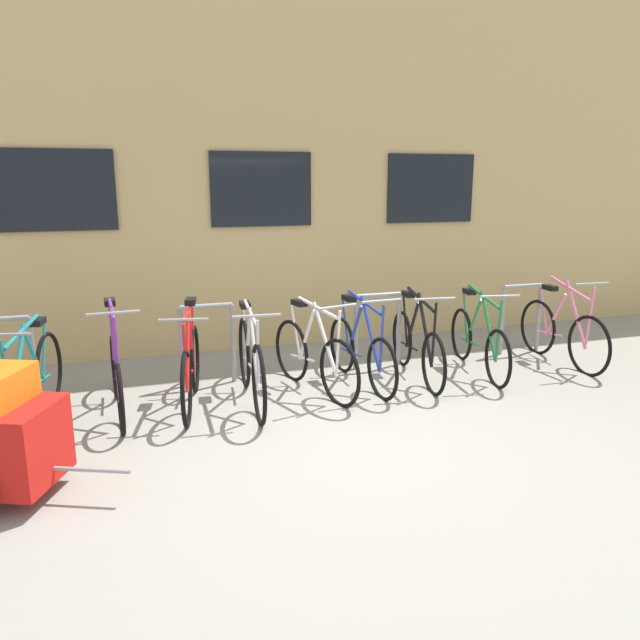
{
  "coord_description": "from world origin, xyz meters",
  "views": [
    {
      "loc": [
        -1.77,
        -4.48,
        2.18
      ],
      "look_at": [
        0.25,
        1.6,
        0.7
      ],
      "focal_mm": 34.04,
      "sensor_mm": 36.0,
      "label": 1
    }
  ],
  "objects_px": {
    "bicycle_black": "(417,345)",
    "bicycle_white": "(314,357)",
    "bicycle_pink": "(562,332)",
    "bicycle_silver": "(251,363)",
    "bicycle_purple": "(116,374)",
    "bicycle_blue": "(361,351)",
    "bicycle_green": "(478,341)",
    "bicycle_red": "(191,368)",
    "bicycle_teal": "(30,383)"
  },
  "relations": [
    {
      "from": "bicycle_black",
      "to": "bicycle_white",
      "type": "bearing_deg",
      "value": -176.65
    },
    {
      "from": "bicycle_pink",
      "to": "bicycle_silver",
      "type": "distance_m",
      "value": 3.87
    },
    {
      "from": "bicycle_purple",
      "to": "bicycle_blue",
      "type": "distance_m",
      "value": 2.53
    },
    {
      "from": "bicycle_pink",
      "to": "bicycle_black",
      "type": "relative_size",
      "value": 0.96
    },
    {
      "from": "bicycle_green",
      "to": "bicycle_black",
      "type": "bearing_deg",
      "value": 178.97
    },
    {
      "from": "bicycle_silver",
      "to": "bicycle_red",
      "type": "bearing_deg",
      "value": 172.26
    },
    {
      "from": "bicycle_silver",
      "to": "bicycle_white",
      "type": "height_order",
      "value": "bicycle_silver"
    },
    {
      "from": "bicycle_teal",
      "to": "bicycle_black",
      "type": "bearing_deg",
      "value": 2.02
    },
    {
      "from": "bicycle_teal",
      "to": "bicycle_green",
      "type": "xyz_separation_m",
      "value": [
        4.73,
        0.12,
        -0.03
      ]
    },
    {
      "from": "bicycle_teal",
      "to": "bicycle_green",
      "type": "relative_size",
      "value": 1.05
    },
    {
      "from": "bicycle_purple",
      "to": "bicycle_white",
      "type": "xyz_separation_m",
      "value": [
        1.97,
        -0.03,
        -0.0
      ]
    },
    {
      "from": "bicycle_pink",
      "to": "bicycle_white",
      "type": "height_order",
      "value": "bicycle_pink"
    },
    {
      "from": "bicycle_red",
      "to": "bicycle_silver",
      "type": "bearing_deg",
      "value": -7.74
    },
    {
      "from": "bicycle_pink",
      "to": "bicycle_silver",
      "type": "relative_size",
      "value": 0.9
    },
    {
      "from": "bicycle_teal",
      "to": "bicycle_blue",
      "type": "relative_size",
      "value": 1.09
    },
    {
      "from": "bicycle_pink",
      "to": "bicycle_green",
      "type": "relative_size",
      "value": 0.97
    },
    {
      "from": "bicycle_purple",
      "to": "bicycle_red",
      "type": "relative_size",
      "value": 1.02
    },
    {
      "from": "bicycle_blue",
      "to": "bicycle_white",
      "type": "bearing_deg",
      "value": -171.74
    },
    {
      "from": "bicycle_silver",
      "to": "bicycle_green",
      "type": "height_order",
      "value": "bicycle_silver"
    },
    {
      "from": "bicycle_teal",
      "to": "bicycle_blue",
      "type": "xyz_separation_m",
      "value": [
        3.27,
        0.15,
        -0.03
      ]
    },
    {
      "from": "bicycle_purple",
      "to": "bicycle_red",
      "type": "distance_m",
      "value": 0.7
    },
    {
      "from": "bicycle_silver",
      "to": "bicycle_green",
      "type": "relative_size",
      "value": 1.08
    },
    {
      "from": "bicycle_pink",
      "to": "bicycle_purple",
      "type": "distance_m",
      "value": 5.14
    },
    {
      "from": "bicycle_green",
      "to": "bicycle_black",
      "type": "distance_m",
      "value": 0.79
    },
    {
      "from": "bicycle_teal",
      "to": "bicycle_green",
      "type": "height_order",
      "value": "bicycle_green"
    },
    {
      "from": "bicycle_white",
      "to": "bicycle_teal",
      "type": "bearing_deg",
      "value": -178.59
    },
    {
      "from": "bicycle_silver",
      "to": "bicycle_red",
      "type": "height_order",
      "value": "bicycle_red"
    },
    {
      "from": "bicycle_blue",
      "to": "bicycle_purple",
      "type": "bearing_deg",
      "value": -178.72
    },
    {
      "from": "bicycle_pink",
      "to": "bicycle_purple",
      "type": "height_order",
      "value": "bicycle_purple"
    },
    {
      "from": "bicycle_teal",
      "to": "bicycle_red",
      "type": "height_order",
      "value": "bicycle_red"
    },
    {
      "from": "bicycle_pink",
      "to": "bicycle_teal",
      "type": "distance_m",
      "value": 5.88
    },
    {
      "from": "bicycle_blue",
      "to": "bicycle_silver",
      "type": "bearing_deg",
      "value": -171.97
    },
    {
      "from": "bicycle_silver",
      "to": "bicycle_blue",
      "type": "xyz_separation_m",
      "value": [
        1.26,
        0.18,
        -0.04
      ]
    },
    {
      "from": "bicycle_green",
      "to": "bicycle_silver",
      "type": "bearing_deg",
      "value": -176.77
    },
    {
      "from": "bicycle_purple",
      "to": "bicycle_teal",
      "type": "height_order",
      "value": "bicycle_purple"
    },
    {
      "from": "bicycle_purple",
      "to": "bicycle_silver",
      "type": "xyz_separation_m",
      "value": [
        1.28,
        -0.12,
        0.02
      ]
    },
    {
      "from": "bicycle_blue",
      "to": "bicycle_red",
      "type": "xyz_separation_m",
      "value": [
        -1.84,
        -0.1,
        0.02
      ]
    },
    {
      "from": "bicycle_blue",
      "to": "bicycle_black",
      "type": "bearing_deg",
      "value": -0.8
    },
    {
      "from": "bicycle_black",
      "to": "bicycle_red",
      "type": "height_order",
      "value": "bicycle_red"
    },
    {
      "from": "bicycle_teal",
      "to": "bicycle_blue",
      "type": "bearing_deg",
      "value": 2.6
    },
    {
      "from": "bicycle_teal",
      "to": "bicycle_black",
      "type": "distance_m",
      "value": 3.94
    },
    {
      "from": "bicycle_teal",
      "to": "bicycle_silver",
      "type": "height_order",
      "value": "bicycle_silver"
    },
    {
      "from": "bicycle_red",
      "to": "bicycle_pink",
      "type": "bearing_deg",
      "value": 0.53
    },
    {
      "from": "bicycle_pink",
      "to": "bicycle_white",
      "type": "xyz_separation_m",
      "value": [
        -3.17,
        -0.03,
        -0.01
      ]
    },
    {
      "from": "bicycle_pink",
      "to": "bicycle_green",
      "type": "height_order",
      "value": "bicycle_pink"
    },
    {
      "from": "bicycle_pink",
      "to": "bicycle_white",
      "type": "distance_m",
      "value": 3.17
    },
    {
      "from": "bicycle_teal",
      "to": "bicycle_blue",
      "type": "height_order",
      "value": "bicycle_blue"
    },
    {
      "from": "bicycle_white",
      "to": "bicycle_black",
      "type": "bearing_deg",
      "value": 3.35
    },
    {
      "from": "bicycle_purple",
      "to": "bicycle_teal",
      "type": "bearing_deg",
      "value": -172.88
    },
    {
      "from": "bicycle_purple",
      "to": "bicycle_green",
      "type": "height_order",
      "value": "bicycle_purple"
    }
  ]
}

